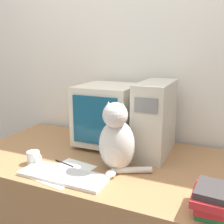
# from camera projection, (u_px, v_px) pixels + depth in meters

# --- Properties ---
(wall_back) EXTENTS (7.00, 0.05, 2.50)m
(wall_back) POSITION_uv_depth(u_px,v_px,m) (131.00, 66.00, 1.91)
(wall_back) COLOR silver
(wall_back) RESTS_ON ground_plane
(desk) EXTENTS (1.63, 0.87, 0.73)m
(desk) POSITION_uv_depth(u_px,v_px,m) (102.00, 211.00, 1.67)
(desk) COLOR #9E7047
(desk) RESTS_ON ground_plane
(crt_monitor) EXTENTS (0.37, 0.39, 0.41)m
(crt_monitor) POSITION_uv_depth(u_px,v_px,m) (108.00, 114.00, 1.75)
(crt_monitor) COLOR beige
(crt_monitor) RESTS_ON desk
(computer_tower) EXTENTS (0.18, 0.43, 0.45)m
(computer_tower) POSITION_uv_depth(u_px,v_px,m) (155.00, 118.00, 1.60)
(computer_tower) COLOR beige
(computer_tower) RESTS_ON desk
(keyboard) EXTENTS (0.47, 0.17, 0.02)m
(keyboard) POSITION_uv_depth(u_px,v_px,m) (63.00, 175.00, 1.34)
(keyboard) COLOR silver
(keyboard) RESTS_ON desk
(cat) EXTENTS (0.30, 0.23, 0.38)m
(cat) POSITION_uv_depth(u_px,v_px,m) (117.00, 141.00, 1.38)
(cat) COLOR silver
(cat) RESTS_ON desk
(book_stack) EXTENTS (0.16, 0.19, 0.11)m
(book_stack) POSITION_uv_depth(u_px,v_px,m) (212.00, 200.00, 1.04)
(book_stack) COLOR #28703D
(book_stack) RESTS_ON desk
(pen) EXTENTS (0.14, 0.04, 0.01)m
(pen) POSITION_uv_depth(u_px,v_px,m) (64.00, 163.00, 1.49)
(pen) COLOR black
(pen) RESTS_ON desk
(paper_sheet) EXTENTS (0.25, 0.32, 0.00)m
(paper_sheet) POSITION_uv_depth(u_px,v_px,m) (65.00, 172.00, 1.39)
(paper_sheet) COLOR white
(paper_sheet) RESTS_ON desk
(mug) EXTENTS (0.08, 0.07, 0.08)m
(mug) POSITION_uv_depth(u_px,v_px,m) (34.00, 158.00, 1.49)
(mug) COLOR white
(mug) RESTS_ON desk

